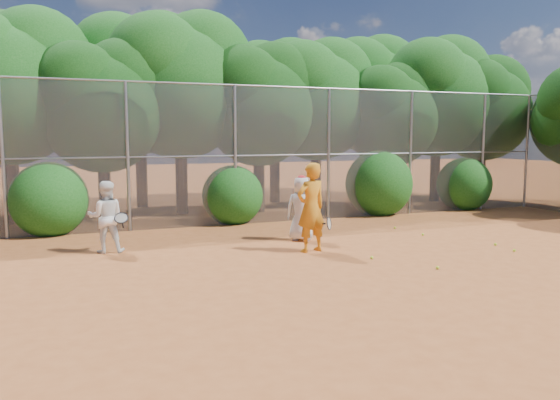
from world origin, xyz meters
name	(u,v)px	position (x,y,z in m)	size (l,w,h in m)	color
ground	(374,267)	(0.00, 0.00, 0.00)	(80.00, 80.00, 0.00)	#A35224
fence_back	(264,153)	(-0.12, 6.00, 2.05)	(20.05, 0.09, 4.03)	gray
tree_1	(9,80)	(-6.94, 8.54, 4.16)	(4.64, 4.03, 6.35)	black
tree_2	(103,101)	(-4.45, 7.83, 3.58)	(3.99, 3.47, 5.47)	black
tree_3	(181,79)	(-1.94, 8.84, 4.40)	(4.89, 4.26, 6.70)	black
tree_4	(260,100)	(0.55, 8.24, 3.76)	(4.19, 3.64, 5.73)	black
tree_5	(317,95)	(3.06, 9.04, 4.05)	(4.51, 3.92, 6.17)	black
tree_6	(391,111)	(5.55, 8.03, 3.47)	(3.86, 3.36, 5.29)	black
tree_7	(438,91)	(8.06, 8.64, 4.28)	(4.77, 4.14, 6.53)	black
tree_8	(484,104)	(10.05, 8.34, 3.82)	(4.25, 3.70, 5.82)	black
tree_10	(140,77)	(-2.93, 11.05, 4.63)	(5.15, 4.48, 7.06)	black
tree_11	(276,94)	(2.06, 10.64, 4.16)	(4.64, 4.03, 6.35)	black
tree_12	(370,89)	(6.56, 11.24, 4.51)	(5.02, 4.37, 6.88)	black
bush_0	(49,196)	(-6.00, 6.30, 1.00)	(2.00, 2.00, 2.00)	#134D13
bush_1	(233,193)	(-1.00, 6.30, 0.90)	(1.80, 1.80, 1.80)	#134D13
bush_2	(379,181)	(4.00, 6.30, 1.10)	(2.20, 2.20, 2.20)	#134D13
bush_3	(464,182)	(7.50, 6.30, 0.95)	(1.90, 1.90, 1.90)	#134D13
player_yellow	(311,208)	(-0.55, 1.77, 0.99)	(0.88, 0.64, 1.99)	orange
player_teen	(301,208)	(-0.21, 3.05, 0.80)	(0.92, 0.88, 1.61)	silver
player_white	(106,217)	(-4.79, 3.37, 0.79)	(0.90, 0.80, 1.59)	white
ball_0	(495,244)	(3.76, 0.76, 0.03)	(0.07, 0.07, 0.07)	#B9E429
ball_1	(423,234)	(2.95, 2.45, 0.03)	(0.07, 0.07, 0.07)	#B9E429
ball_2	(372,258)	(0.32, 0.61, 0.03)	(0.07, 0.07, 0.07)	#B9E429
ball_3	(514,250)	(3.65, 0.07, 0.03)	(0.07, 0.07, 0.07)	#B9E429
ball_4	(438,268)	(1.05, -0.62, 0.03)	(0.07, 0.07, 0.07)	#B9E429
ball_5	(395,228)	(2.87, 3.60, 0.03)	(0.07, 0.07, 0.07)	#B9E429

